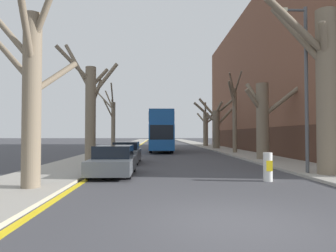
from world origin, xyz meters
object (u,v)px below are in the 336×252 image
object	(u,v)px
parked_car_1	(126,153)
traffic_bollard	(268,167)
street_tree_right_1	(263,119)
street_tree_left_2	(112,121)
double_decker_bus	(161,129)
street_tree_right_3	(216,124)
street_tree_right_0	(324,83)
street_tree_right_4	(206,127)
parked_car_0	(113,161)
street_tree_left_1	(90,107)
lamp_post	(304,81)
street_tree_right_2	(234,115)
street_tree_left_0	(31,87)

from	to	relation	value
parked_car_1	traffic_bollard	bearing A→B (deg)	-51.01
traffic_bollard	street_tree_right_1	bearing A→B (deg)	71.03
street_tree_left_2	street_tree_right_1	xyz separation A→B (m)	(12.18, -9.25, -0.21)
double_decker_bus	parked_car_1	bearing A→B (deg)	-100.68
street_tree_left_2	street_tree_right_3	xyz separation A→B (m)	(12.11, 7.27, -0.04)
street_tree_right_3	double_decker_bus	distance (m)	8.64
street_tree_right_1	traffic_bollard	bearing A→B (deg)	-108.97
street_tree_right_0	street_tree_right_4	size ratio (longest dim) A/B	1.19
parked_car_0	double_decker_bus	bearing A→B (deg)	82.57
street_tree_left_2	street_tree_right_1	size ratio (longest dim) A/B	1.16
street_tree_right_1	parked_car_0	world-z (taller)	street_tree_right_1
street_tree_left_1	parked_car_1	world-z (taller)	street_tree_left_1
street_tree_right_0	parked_car_1	world-z (taller)	street_tree_right_0
parked_car_0	lamp_post	distance (m)	9.56
street_tree_right_2	street_tree_right_4	world-z (taller)	street_tree_right_2
street_tree_left_1	double_decker_bus	xyz separation A→B (m)	(4.82, 13.34, -1.25)
parked_car_1	traffic_bollard	distance (m)	10.24
street_tree_right_2	street_tree_right_4	distance (m)	16.87
parked_car_1	street_tree_left_1	bearing A→B (deg)	-175.69
traffic_bollard	lamp_post	bearing A→B (deg)	34.91
lamp_post	street_tree_left_2	bearing A→B (deg)	123.60
lamp_post	street_tree_left_0	bearing A→B (deg)	-163.20
double_decker_bus	lamp_post	bearing A→B (deg)	-72.01
street_tree_right_2	traffic_bollard	bearing A→B (deg)	-100.56
parked_car_1	lamp_post	bearing A→B (deg)	-35.62
street_tree_left_0	street_tree_left_1	size ratio (longest dim) A/B	1.02
street_tree_left_0	double_decker_bus	size ratio (longest dim) A/B	0.80
street_tree_right_3	street_tree_right_2	bearing A→B (deg)	-89.81
street_tree_left_2	street_tree_right_2	bearing A→B (deg)	-7.02
street_tree_right_0	parked_car_0	world-z (taller)	street_tree_right_0
street_tree_left_2	street_tree_right_1	distance (m)	15.29
street_tree_left_2	street_tree_right_4	bearing A→B (deg)	51.70
street_tree_right_3	street_tree_right_4	bearing A→B (deg)	89.83
street_tree_left_0	street_tree_left_2	xyz separation A→B (m)	(-0.29, 20.34, -0.24)
street_tree_left_0	street_tree_right_1	world-z (taller)	street_tree_left_0
street_tree_right_1	street_tree_left_0	bearing A→B (deg)	-136.98
street_tree_right_4	parked_car_0	bearing A→B (deg)	-106.78
double_decker_bus	parked_car_0	world-z (taller)	double_decker_bus
street_tree_left_0	street_tree_right_2	xyz separation A→B (m)	(11.85, 18.84, 0.27)
street_tree_left_2	double_decker_bus	world-z (taller)	street_tree_left_2
street_tree_left_1	street_tree_right_2	distance (m)	15.22
street_tree_left_2	street_tree_right_3	bearing A→B (deg)	30.98
parked_car_0	street_tree_left_1	bearing A→B (deg)	112.31
street_tree_right_1	lamp_post	world-z (taller)	lamp_post
street_tree_right_1	street_tree_right_2	distance (m)	7.79
street_tree_left_1	street_tree_right_1	size ratio (longest dim) A/B	1.38
street_tree_right_4	street_tree_right_1	bearing A→B (deg)	-89.91
street_tree_left_0	lamp_post	size ratio (longest dim) A/B	1.05
street_tree_left_0	parked_car_0	size ratio (longest dim) A/B	1.98
street_tree_right_3	double_decker_bus	xyz separation A→B (m)	(-7.13, -4.82, -0.74)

